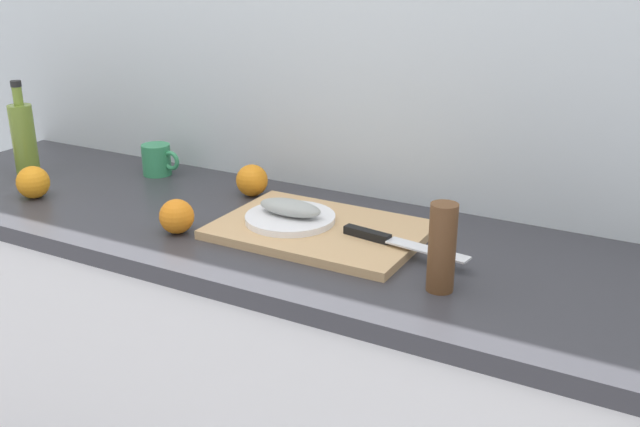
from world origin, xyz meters
name	(u,v)px	position (x,y,z in m)	size (l,w,h in m)	color
back_wall	(306,53)	(0.00, 0.33, 1.25)	(3.20, 0.05, 2.50)	silver
kitchen_counter	(246,382)	(0.00, 0.00, 0.45)	(2.00, 0.60, 0.90)	white
cutting_board	(320,230)	(0.21, 0.01, 0.91)	(0.46, 0.32, 0.02)	tan
white_plate	(290,218)	(0.14, 0.01, 0.93)	(0.21, 0.21, 0.01)	white
fish_fillet	(290,208)	(0.14, 0.01, 0.95)	(0.15, 0.07, 0.04)	#999E99
chef_knife	(389,239)	(0.39, -0.01, 0.93)	(0.29, 0.07, 0.02)	silver
olive_oil_bottle	(24,139)	(-0.71, -0.01, 1.01)	(0.06, 0.06, 0.27)	olive
coffee_mug_0	(157,160)	(-0.41, 0.19, 0.94)	(0.12, 0.08, 0.09)	#338C59
orange_0	(177,216)	(-0.07, -0.13, 0.94)	(0.08, 0.08, 0.08)	orange
orange_1	(33,182)	(-0.55, -0.12, 0.94)	(0.08, 0.08, 0.08)	orange
orange_3	(252,180)	(-0.07, 0.16, 0.94)	(0.08, 0.08, 0.08)	orange
pepper_mill	(442,248)	(0.54, -0.12, 0.99)	(0.05, 0.05, 0.17)	brown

